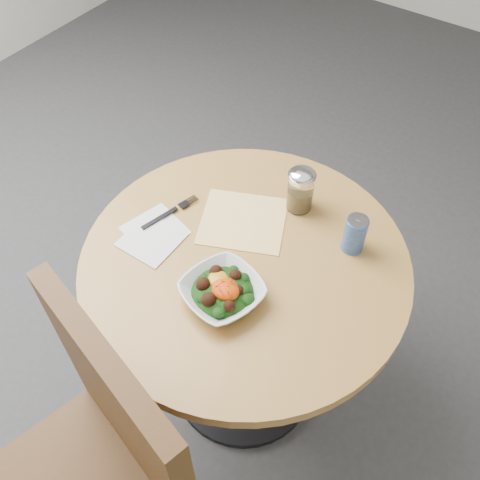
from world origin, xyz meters
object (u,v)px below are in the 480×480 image
Objects in this scene: chair at (96,474)px; beverage_can at (355,234)px; spice_shaker at (300,190)px; salad_bowl at (222,291)px.

chair is 0.87m from beverage_can.
spice_shaker is 0.21m from beverage_can.
beverage_can reaches higher than salad_bowl.
beverage_can is at bearing 75.20° from chair.
spice_shaker is at bearing 166.01° from beverage_can.
chair reaches higher than spice_shaker.
chair reaches higher than salad_bowl.
salad_bowl is at bearing -120.41° from beverage_can.
beverage_can is (0.22, 0.82, 0.22)m from chair.
beverage_can is at bearing 59.59° from salad_bowl.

